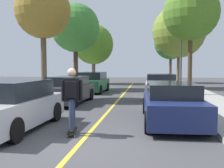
# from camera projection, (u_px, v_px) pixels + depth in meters

# --- Properties ---
(ground) EXTENTS (80.00, 80.00, 0.00)m
(ground) POSITION_uv_depth(u_px,v_px,m) (80.00, 144.00, 6.33)
(ground) COLOR #424244
(center_line) EXTENTS (0.12, 39.20, 0.01)m
(center_line) POSITION_uv_depth(u_px,v_px,m) (106.00, 114.00, 10.29)
(center_line) COLOR gold
(center_line) RESTS_ON ground
(parked_car_left_nearest) EXTENTS (2.00, 4.11, 1.45)m
(parked_car_left_nearest) POSITION_uv_depth(u_px,v_px,m) (12.00, 105.00, 7.80)
(parked_car_left_nearest) COLOR #B7B7BC
(parked_car_left_nearest) RESTS_ON ground
(parked_car_left_near) EXTENTS (1.94, 4.40, 1.37)m
(parked_car_left_near) POSITION_uv_depth(u_px,v_px,m) (68.00, 90.00, 13.35)
(parked_car_left_near) COLOR #38383D
(parked_car_left_near) RESTS_ON ground
(parked_car_left_far) EXTENTS (2.06, 4.16, 1.47)m
(parked_car_left_far) POSITION_uv_depth(u_px,v_px,m) (92.00, 82.00, 19.10)
(parked_car_left_far) COLOR #1E5B33
(parked_car_left_far) RESTS_ON ground
(parked_car_right_nearest) EXTENTS (1.94, 4.58, 1.33)m
(parked_car_right_nearest) POSITION_uv_depth(u_px,v_px,m) (171.00, 103.00, 8.75)
(parked_car_right_nearest) COLOR navy
(parked_car_right_nearest) RESTS_ON ground
(parked_car_right_near) EXTENTS (1.94, 4.32, 1.44)m
(parked_car_right_near) POSITION_uv_depth(u_px,v_px,m) (161.00, 86.00, 15.57)
(parked_car_right_near) COLOR #B7B7BC
(parked_car_right_near) RESTS_ON ground
(street_tree_left_nearest) EXTENTS (3.11, 3.11, 6.43)m
(street_tree_left_nearest) POSITION_uv_depth(u_px,v_px,m) (43.00, 11.00, 14.65)
(street_tree_left_nearest) COLOR brown
(street_tree_left_nearest) RESTS_ON sidewalk_left
(street_tree_left_near) EXTENTS (3.96, 3.96, 6.87)m
(street_tree_left_near) POSITION_uv_depth(u_px,v_px,m) (75.00, 28.00, 21.24)
(street_tree_left_near) COLOR #3D2D1E
(street_tree_left_near) RESTS_ON sidewalk_left
(street_tree_left_far) EXTENTS (4.34, 4.34, 6.32)m
(street_tree_left_far) POSITION_uv_depth(u_px,v_px,m) (94.00, 44.00, 28.38)
(street_tree_left_far) COLOR brown
(street_tree_left_far) RESTS_ON sidewalk_left
(street_tree_right_nearest) EXTENTS (3.44, 3.44, 6.76)m
(street_tree_right_nearest) POSITION_uv_depth(u_px,v_px,m) (191.00, 13.00, 16.07)
(street_tree_right_nearest) COLOR #4C3823
(street_tree_right_nearest) RESTS_ON sidewalk_right
(street_tree_right_near) EXTENTS (4.47, 4.47, 6.96)m
(street_tree_right_near) POSITION_uv_depth(u_px,v_px,m) (179.00, 32.00, 22.21)
(street_tree_right_near) COLOR brown
(street_tree_right_near) RESTS_ON sidewalk_right
(street_tree_right_far) EXTENTS (3.79, 3.79, 6.36)m
(street_tree_right_far) POSITION_uv_depth(u_px,v_px,m) (171.00, 43.00, 29.94)
(street_tree_right_far) COLOR #4C3823
(street_tree_right_far) RESTS_ON sidewalk_right
(streetlamp) EXTENTS (0.36, 0.24, 5.19)m
(streetlamp) POSITION_uv_depth(u_px,v_px,m) (181.00, 50.00, 19.89)
(streetlamp) COLOR #38383D
(streetlamp) RESTS_ON sidewalk_right
(skateboard) EXTENTS (0.37, 0.87, 0.10)m
(skateboard) POSITION_uv_depth(u_px,v_px,m) (72.00, 131.00, 7.23)
(skateboard) COLOR black
(skateboard) RESTS_ON ground
(skateboarder) EXTENTS (0.59, 0.71, 1.72)m
(skateboarder) POSITION_uv_depth(u_px,v_px,m) (72.00, 95.00, 7.13)
(skateboarder) COLOR black
(skateboarder) RESTS_ON skateboard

